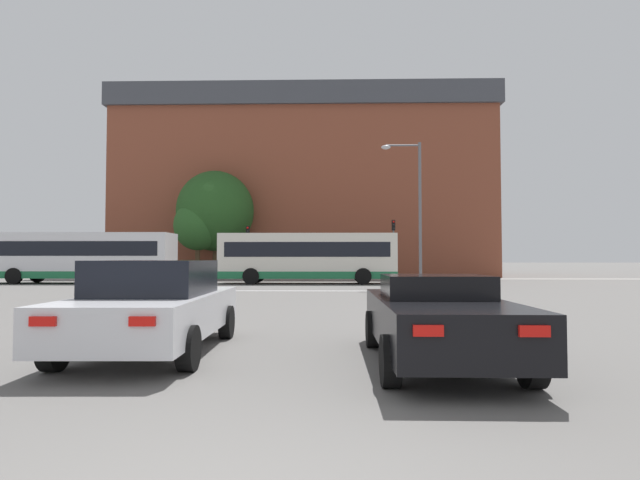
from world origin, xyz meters
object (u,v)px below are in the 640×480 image
(bus_crossing_trailing, at_px, (82,256))
(pedestrian_walking_east, at_px, (381,266))
(bus_crossing_lead, at_px, (308,257))
(pedestrian_waiting, at_px, (358,265))
(car_saloon_left, at_px, (155,306))
(street_lamp_junction, at_px, (414,200))
(car_roadster_right, at_px, (437,318))
(traffic_light_far_right, at_px, (394,240))
(traffic_light_far_left, at_px, (248,243))

(bus_crossing_trailing, relative_size, pedestrian_walking_east, 6.61)
(bus_crossing_lead, distance_m, pedestrian_waiting, 8.86)
(car_saloon_left, distance_m, street_lamp_junction, 20.04)
(car_roadster_right, height_order, bus_crossing_trailing, bus_crossing_trailing)
(traffic_light_far_right, distance_m, pedestrian_walking_east, 2.20)
(street_lamp_junction, bearing_deg, bus_crossing_trailing, 166.73)
(bus_crossing_trailing, bearing_deg, pedestrian_walking_east, -71.09)
(car_roadster_right, bearing_deg, pedestrian_walking_east, 86.11)
(car_saloon_left, bearing_deg, traffic_light_far_right, 74.00)
(bus_crossing_lead, height_order, traffic_light_far_right, traffic_light_far_right)
(traffic_light_far_left, bearing_deg, pedestrian_waiting, 12.00)
(car_roadster_right, distance_m, traffic_light_far_right, 30.75)
(car_roadster_right, bearing_deg, car_saloon_left, 170.11)
(street_lamp_junction, xyz_separation_m, pedestrian_waiting, (-2.33, 12.81, -3.67))
(car_saloon_left, relative_size, pedestrian_walking_east, 2.71)
(pedestrian_waiting, bearing_deg, car_saloon_left, 101.38)
(traffic_light_far_left, distance_m, traffic_light_far_right, 11.09)
(street_lamp_junction, relative_size, pedestrian_waiting, 4.41)
(pedestrian_walking_east, bearing_deg, bus_crossing_lead, -111.41)
(bus_crossing_lead, xyz_separation_m, bus_crossing_trailing, (-14.41, 0.07, 0.04))
(traffic_light_far_left, bearing_deg, car_saloon_left, -83.38)
(car_roadster_right, distance_m, bus_crossing_lead, 23.97)
(traffic_light_far_right, xyz_separation_m, pedestrian_waiting, (-2.67, 1.35, -1.98))
(car_saloon_left, bearing_deg, pedestrian_walking_east, 75.71)
(traffic_light_far_right, height_order, pedestrian_walking_east, traffic_light_far_right)
(car_saloon_left, xyz_separation_m, traffic_light_far_left, (-3.39, 29.25, 1.95))
(pedestrian_waiting, bearing_deg, bus_crossing_trailing, 44.65)
(car_saloon_left, xyz_separation_m, bus_crossing_lead, (1.48, 22.94, 0.90))
(bus_crossing_trailing, height_order, street_lamp_junction, street_lamp_junction)
(pedestrian_waiting, xyz_separation_m, pedestrian_walking_east, (1.75, -1.28, -0.02))
(traffic_light_far_left, bearing_deg, pedestrian_walking_east, 2.87)
(pedestrian_waiting, bearing_deg, traffic_light_far_left, 32.56)
(car_roadster_right, height_order, pedestrian_walking_east, pedestrian_walking_east)
(bus_crossing_trailing, bearing_deg, traffic_light_far_left, -56.82)
(car_roadster_right, relative_size, bus_crossing_lead, 0.41)
(car_saloon_left, xyz_separation_m, car_roadster_right, (4.54, -0.81, -0.09))
(bus_crossing_trailing, distance_m, street_lamp_junction, 21.05)
(bus_crossing_lead, relative_size, pedestrian_waiting, 6.19)
(bus_crossing_lead, height_order, pedestrian_walking_east, bus_crossing_lead)
(bus_crossing_trailing, bearing_deg, traffic_light_far_right, -72.06)
(bus_crossing_trailing, bearing_deg, car_saloon_left, -150.66)
(pedestrian_waiting, bearing_deg, bus_crossing_lead, 86.96)
(pedestrian_walking_east, bearing_deg, traffic_light_far_left, -160.77)
(traffic_light_far_right, bearing_deg, pedestrian_waiting, 153.22)
(car_saloon_left, bearing_deg, bus_crossing_lead, 84.83)
(traffic_light_far_left, distance_m, pedestrian_walking_east, 10.31)
(car_roadster_right, bearing_deg, traffic_light_far_left, 105.05)
(bus_crossing_lead, bearing_deg, bus_crossing_trailing, 89.71)
(car_saloon_left, relative_size, street_lamp_junction, 0.61)
(traffic_light_far_right, bearing_deg, traffic_light_far_left, -177.73)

